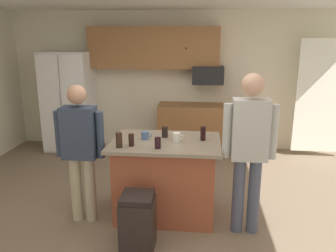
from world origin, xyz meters
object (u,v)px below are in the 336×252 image
glass_stout_tall (158,143)px  trash_bin (138,222)px  glass_dark_ale (119,140)px  glass_short_whisky (203,133)px  person_guest_by_door (80,145)px  person_guest_left (249,144)px  tumbler_amber (131,140)px  microwave_over_range (208,75)px  glass_pilsner (165,132)px  refrigerator (69,101)px  mug_blue_stoneware (145,135)px  kitchen_island (166,178)px  mug_ceramic_white (177,137)px

glass_stout_tall → trash_bin: glass_stout_tall is taller
glass_dark_ale → glass_short_whisky: bearing=21.3°
person_guest_by_door → trash_bin: size_ratio=2.67×
person_guest_left → tumbler_amber: 1.29m
person_guest_left → glass_stout_tall: size_ratio=14.42×
tumbler_amber → microwave_over_range: bearing=72.0°
glass_pilsner → glass_dark_ale: 0.63m
refrigerator → glass_pilsner: size_ratio=14.12×
person_guest_by_door → glass_pilsner: size_ratio=12.35×
person_guest_by_door → mug_blue_stoneware: (0.71, 0.27, 0.06)m
refrigerator → person_guest_by_door: 2.80m
person_guest_left → glass_short_whisky: size_ratio=10.90×
refrigerator → glass_short_whisky: bearing=-41.9°
microwave_over_range → person_guest_by_door: person_guest_by_door is taller
glass_pilsner → glass_dark_ale: (-0.46, -0.44, 0.02)m
microwave_over_range → trash_bin: microwave_over_range is taller
glass_short_whisky → glass_stout_tall: bearing=-144.4°
mug_blue_stoneware → tumbler_amber: tumbler_amber is taller
refrigerator → kitchen_island: refrigerator is taller
mug_blue_stoneware → trash_bin: bearing=-87.0°
person_guest_by_door → glass_dark_ale: 0.48m
mug_ceramic_white → trash_bin: mug_ceramic_white is taller
person_guest_by_door → refrigerator: bearing=100.5°
microwave_over_range → glass_dark_ale: microwave_over_range is taller
glass_dark_ale → trash_bin: (0.28, -0.44, -0.73)m
microwave_over_range → person_guest_left: (0.41, -2.75, -0.41)m
glass_pilsner → mug_blue_stoneware: (-0.22, -0.11, -0.02)m
glass_short_whisky → mug_blue_stoneware: (-0.69, -0.03, -0.03)m
person_guest_by_door → glass_dark_ale: bearing=-20.9°
glass_dark_ale → mug_ceramic_white: bearing=23.8°
kitchen_island → glass_pilsner: 0.55m
mug_ceramic_white → trash_bin: (-0.34, -0.72, -0.70)m
glass_short_whisky → tumbler_amber: glass_short_whisky is taller
microwave_over_range → mug_ceramic_white: (-0.38, -2.47, -0.45)m
refrigerator → glass_dark_ale: (1.60, -2.63, 0.10)m
glass_pilsner → mug_blue_stoneware: bearing=-154.4°
kitchen_island → tumbler_amber: size_ratio=9.26×
mug_ceramic_white → person_guest_left: bearing=-19.1°
kitchen_island → mug_blue_stoneware: size_ratio=9.96×
glass_pilsner → tumbler_amber: tumbler_amber is taller
glass_dark_ale → mug_blue_stoneware: (0.24, 0.33, -0.04)m
refrigerator → person_guest_left: bearing=-41.1°
person_guest_by_door → mug_ceramic_white: (1.09, 0.21, 0.07)m
glass_dark_ale → mug_blue_stoneware: 0.41m
microwave_over_range → mug_ceramic_white: size_ratio=4.28×
mug_blue_stoneware → tumbler_amber: bearing=-112.7°
kitchen_island → refrigerator: bearing=131.8°
mug_ceramic_white → kitchen_island: bearing=172.9°
mug_blue_stoneware → glass_stout_tall: bearing=-58.9°
kitchen_island → mug_blue_stoneware: bearing=171.0°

